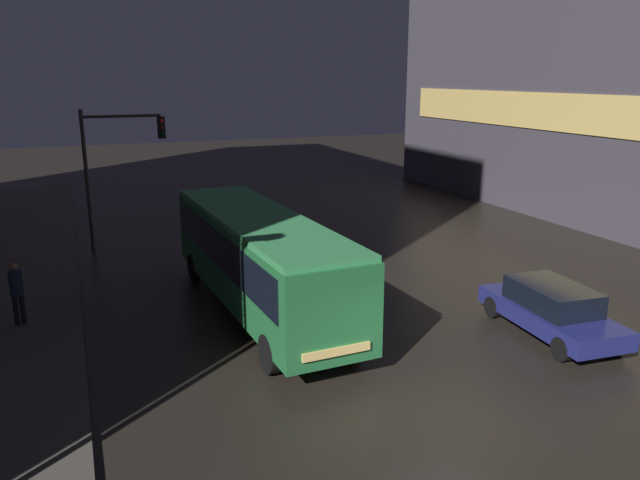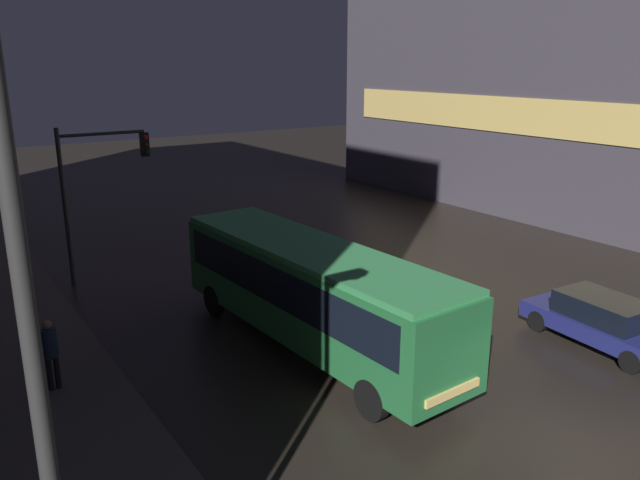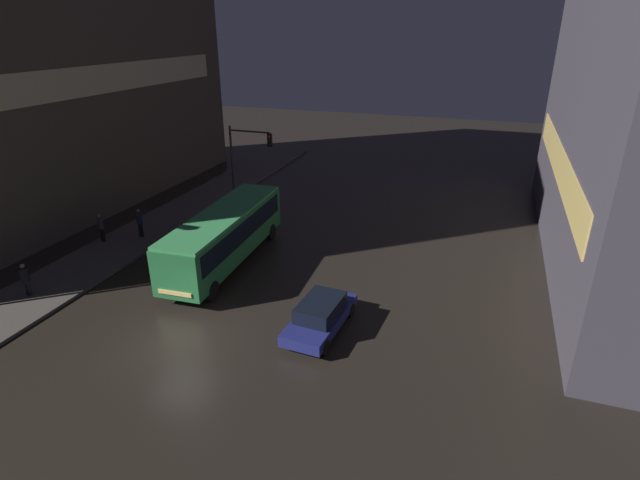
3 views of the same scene
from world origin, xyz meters
TOP-DOWN VIEW (x-y plane):
  - ground_plane at (0.00, 0.00)m, footprint 120.00×120.00m
  - sidewalk_left at (-9.00, 10.00)m, footprint 4.00×48.00m
  - building_right_block at (20.04, 15.45)m, footprint 10.07×27.16m
  - bus_near at (-1.87, 7.60)m, footprint 2.99×10.74m
  - car_taxi at (5.27, 3.04)m, footprint 2.15×4.66m
  - pedestrian_mid at (-8.65, 8.95)m, footprint 0.52×0.52m
  - traffic_light_main at (-5.18, 16.93)m, footprint 3.31×0.35m
  - street_lamp_sidewalk at (-10.02, -0.56)m, footprint 1.25×0.36m

SIDE VIEW (x-z plane):
  - ground_plane at x=0.00m, z-range 0.00..0.00m
  - sidewalk_left at x=-9.00m, z-range 0.00..0.15m
  - car_taxi at x=5.27m, z-range 0.02..1.48m
  - pedestrian_mid at x=-8.65m, z-range 0.32..2.15m
  - bus_near at x=-1.87m, z-range 0.36..3.42m
  - traffic_light_main at x=-5.18m, z-range 1.05..6.84m
  - street_lamp_sidewalk at x=-10.02m, z-range 1.46..10.40m
  - building_right_block at x=20.04m, z-range 0.00..14.62m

